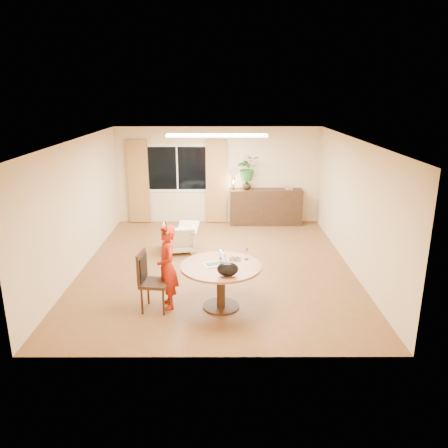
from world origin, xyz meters
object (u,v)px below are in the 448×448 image
Objects in this scene: armchair at (179,238)px; sideboard at (266,207)px; dining_chair at (155,281)px; child at (167,267)px; dining_table at (221,274)px.

armchair is 0.36× the size of sideboard.
dining_chair is 0.31m from child.
dining_chair reaches higher than armchair.
child is at bearing 35.13° from dining_chair.
child is at bearing 81.96° from armchair.
child reaches higher than armchair.
sideboard reaches higher than dining_table.
sideboard is (1.19, 4.81, -0.12)m from dining_table.
armchair is at bearing 94.46° from dining_chair.
dining_chair is 2.78m from armchair.
dining_chair is at bearing -79.70° from child.
armchair is at bearing 109.74° from dining_table.
dining_table is at bearing 10.97° from dining_chair.
dining_table is 4.96m from sideboard.
dining_table is 1.09m from dining_chair.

